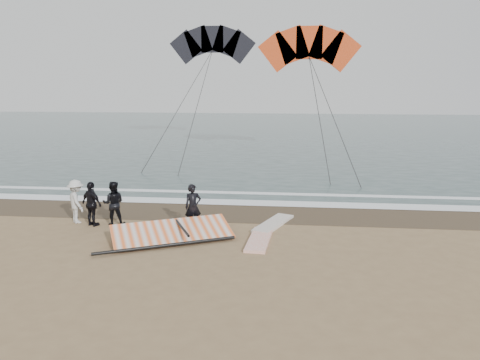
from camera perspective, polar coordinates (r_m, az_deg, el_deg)
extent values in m
plane|color=#8C704C|center=(13.85, -2.91, -9.05)|extent=(120.00, 120.00, 0.00)
cube|color=#233838|center=(46.08, 3.39, 5.82)|extent=(120.00, 54.00, 0.02)
cube|color=#4C3D2B|center=(18.08, -0.73, -3.93)|extent=(120.00, 2.80, 0.01)
cube|color=white|center=(19.41, -0.25, -2.74)|extent=(120.00, 0.90, 0.01)
cube|color=white|center=(21.05, 0.24, -1.57)|extent=(120.00, 0.45, 0.01)
imported|color=black|center=(15.99, -5.75, -3.26)|extent=(0.67, 0.58, 1.56)
cube|color=white|center=(14.94, 2.38, -7.25)|extent=(0.81, 2.33, 0.09)
cube|color=beige|center=(16.56, 4.08, -5.31)|extent=(1.44, 2.39, 0.10)
imported|color=black|center=(16.94, -15.17, -2.74)|extent=(0.87, 0.74, 1.56)
imported|color=black|center=(17.03, -17.61, -2.80)|extent=(0.99, 0.77, 1.57)
imported|color=beige|center=(17.58, -19.32, -2.48)|extent=(1.11, 1.13, 1.56)
cube|color=black|center=(15.73, -8.39, -6.36)|extent=(2.58, 1.67, 0.10)
cube|color=orange|center=(15.05, -8.24, -6.20)|extent=(4.01, 2.94, 0.40)
cylinder|color=black|center=(14.40, -8.97, -7.87)|extent=(3.95, 1.98, 0.10)
cylinder|color=black|center=(14.94, -7.14, -5.71)|extent=(0.89, 1.72, 0.08)
cylinder|color=#262626|center=(26.57, 9.53, 8.18)|extent=(0.04, 0.04, 10.27)
cylinder|color=#262626|center=(26.31, 11.08, 8.08)|extent=(0.04, 0.04, 10.96)
cylinder|color=#262626|center=(31.60, -6.94, 9.59)|extent=(0.04, 0.04, 14.97)
cylinder|color=#262626|center=(31.15, -5.07, 9.59)|extent=(0.04, 0.04, 15.27)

